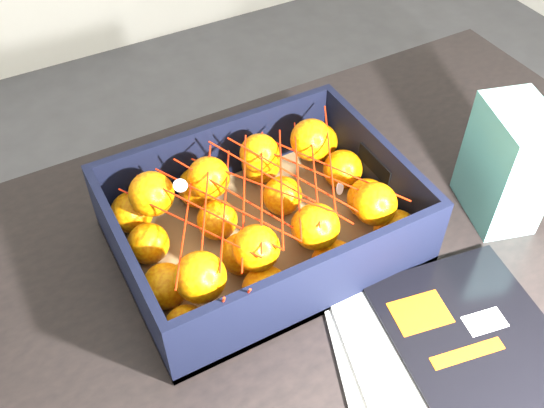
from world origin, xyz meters
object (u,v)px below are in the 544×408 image
retail_carton (507,165)px  magazine_stack (449,365)px  table (339,290)px  produce_crate (262,225)px

retail_carton → magazine_stack: bearing=-126.1°
table → magazine_stack: bearing=-87.4°
magazine_stack → produce_crate: bearing=109.8°
magazine_stack → produce_crate: (-0.11, 0.30, 0.03)m
table → produce_crate: (-0.10, 0.08, 0.14)m
table → retail_carton: 0.32m
magazine_stack → produce_crate: produce_crate is taller
magazine_stack → retail_carton: 0.32m
table → magazine_stack: size_ratio=3.37×
retail_carton → produce_crate: bearing=178.5°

